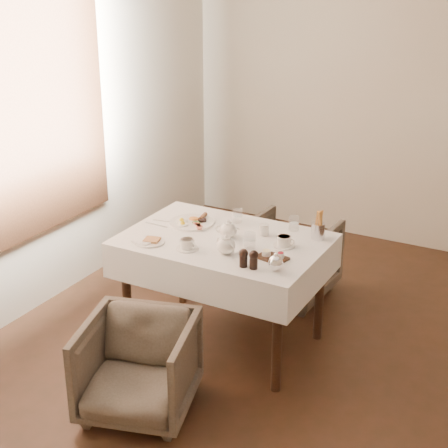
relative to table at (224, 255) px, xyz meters
name	(u,v)px	position (x,y,z in m)	size (l,w,h in m)	color
room	(14,93)	(-1.42, -0.26, 0.96)	(5.00, 5.00, 5.00)	black
table	(224,255)	(0.00, 0.00, 0.00)	(1.28, 0.88, 0.75)	black
armchair_near	(138,367)	(-0.07, -0.89, -0.35)	(0.61, 0.62, 0.57)	#463D33
armchair_far	(289,258)	(0.10, 0.84, -0.34)	(0.64, 0.65, 0.60)	#463D33
breakfast_plate	(192,222)	(-0.31, 0.13, 0.13)	(0.30, 0.30, 0.04)	white
side_plate	(148,241)	(-0.39, -0.29, 0.13)	(0.19, 0.19, 0.02)	white
teapot_centre	(228,229)	(0.02, 0.03, 0.18)	(0.15, 0.12, 0.12)	white
teapot_front	(226,244)	(0.12, -0.20, 0.18)	(0.16, 0.12, 0.13)	white
creamer	(264,229)	(0.20, 0.17, 0.15)	(0.06, 0.06, 0.07)	white
teacup_near	(187,244)	(-0.12, -0.26, 0.15)	(0.14, 0.14, 0.07)	white
teacup_far	(284,242)	(0.39, 0.07, 0.15)	(0.14, 0.14, 0.07)	white
glass_left	(237,216)	(-0.05, 0.29, 0.16)	(0.07, 0.07, 0.09)	silver
glass_mid	(250,240)	(0.21, -0.06, 0.17)	(0.07, 0.07, 0.10)	silver
glass_right	(294,224)	(0.34, 0.34, 0.16)	(0.07, 0.07, 0.09)	silver
condiment_board	(272,257)	(0.40, -0.13, 0.13)	(0.20, 0.15, 0.05)	black
pepper_mill_left	(243,258)	(0.30, -0.31, 0.17)	(0.06, 0.06, 0.11)	black
pepper_mill_right	(254,259)	(0.36, -0.31, 0.17)	(0.06, 0.06, 0.11)	black
silver_pot	(276,262)	(0.48, -0.27, 0.17)	(0.11, 0.09, 0.11)	white
fries_cup	(318,226)	(0.52, 0.29, 0.20)	(0.09, 0.09, 0.19)	silver
cutlery_fork	(165,221)	(-0.49, 0.06, 0.12)	(0.01, 0.18, 0.00)	silver
cutlery_knife	(156,225)	(-0.51, -0.02, 0.12)	(0.01, 0.18, 0.00)	silver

